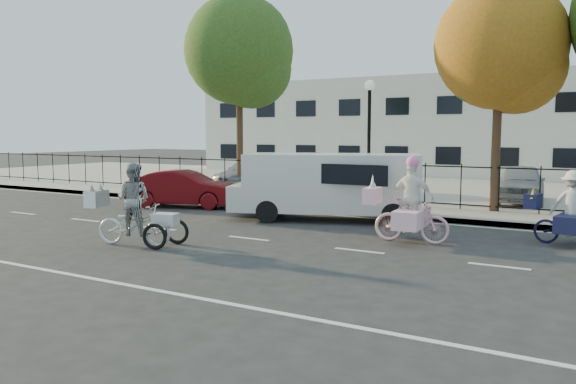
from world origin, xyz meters
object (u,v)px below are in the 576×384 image
Objects in this scene: unicorn_bike at (410,211)px; lot_car_d at (520,183)px; red_sedan at (185,189)px; lot_car_c at (375,180)px; lot_car_a at (251,174)px; zebra_trike at (134,214)px; lamppost at (369,120)px; bull_bike at (571,216)px; pedestrian at (265,177)px; white_van at (329,184)px.

unicorn_bike is 8.78m from lot_car_d.
lot_car_c is (4.94, 6.07, 0.07)m from red_sedan.
lot_car_a is 1.28× the size of lot_car_c.
lot_car_d is at bearing -45.26° from zebra_trike.
lamppost reaches higher than lot_car_d.
red_sedan is (-3.51, 5.98, -0.09)m from zebra_trike.
bull_bike is 1.21× the size of pedestrian.
zebra_trike is 0.57× the size of red_sedan.
bull_bike is at bearing -76.24° from zebra_trike.
lot_car_d reaches higher than lot_car_a.
lot_car_d is at bearing -76.87° from red_sedan.
lot_car_a is 11.49m from lot_car_d.
pedestrian reaches higher than lot_car_a.
white_van is 5.15m from pedestrian.
unicorn_bike is 1.29× the size of pedestrian.
lot_car_c is at bearing -56.93° from red_sedan.
pedestrian is 0.40× the size of lot_car_d.
lamppost reaches higher than red_sedan.
lot_car_a is at bearing 156.52° from lamppost.
zebra_trike is 1.16× the size of bull_bike.
zebra_trike is 0.37× the size of white_van.
white_van is 1.75× the size of lot_car_c.
lamppost is 1.23× the size of lot_car_c.
unicorn_bike is at bearing 114.09° from pedestrian.
white_van is at bearing 113.78° from pedestrian.
white_van is at bearing -91.73° from lamppost.
white_van reaches higher than zebra_trike.
white_van is at bearing -41.28° from lot_car_a.
red_sedan is at bearing 158.94° from white_van.
white_van is 1.53× the size of red_sedan.
red_sedan is (-5.81, 0.14, -0.46)m from white_van.
pedestrian is at bearing -117.69° from lot_car_c.
zebra_trike is at bearing -167.37° from red_sedan.
bull_bike is at bearing -29.67° from lamppost.
bull_bike is 0.44× the size of lot_car_a.
bull_bike is 12.53m from red_sedan.
lamppost reaches higher than lot_car_a.
lamppost is 4.79m from pedestrian.
zebra_trike is 6.29m from white_van.
lamppost is 7.91m from lot_car_a.
lot_car_d is (10.44, 6.26, 0.18)m from red_sedan.
zebra_trike is 6.93m from red_sedan.
pedestrian is at bearing -47.32° from red_sedan.
zebra_trike is at bearing 128.89° from bull_bike.
red_sedan is 12.17m from lot_car_d.
lot_car_a is (-6.94, 3.02, -2.31)m from lamppost.
white_van is 1.36× the size of lot_car_a.
lot_car_a is 5.99m from lot_car_c.
red_sedan reaches higher than lot_car_c.
white_van is (2.30, 5.84, 0.36)m from zebra_trike.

